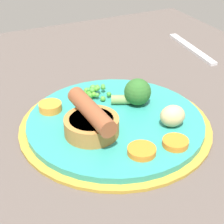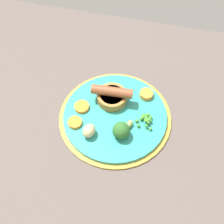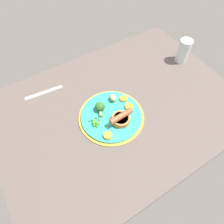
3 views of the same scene
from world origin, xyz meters
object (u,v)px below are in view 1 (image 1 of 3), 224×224
at_px(carrot_slice_0, 142,151).
at_px(fork, 192,48).
at_px(broccoli_floret_near, 136,93).
at_px(potato_chunk_0, 173,116).
at_px(pea_pile, 94,91).
at_px(dinner_plate, 115,124).
at_px(carrot_slice_3, 175,143).
at_px(carrot_slice_1, 50,107).
at_px(sausage_pudding, 91,121).

xyz_separation_m(carrot_slice_0, fork, (-0.29, 0.29, -0.02)).
bearing_deg(broccoli_floret_near, fork, 61.14).
bearing_deg(potato_chunk_0, pea_pile, -152.49).
bearing_deg(potato_chunk_0, dinner_plate, -127.15).
bearing_deg(broccoli_floret_near, dinner_plate, -126.68).
bearing_deg(carrot_slice_3, fork, 140.73).
height_order(dinner_plate, carrot_slice_0, carrot_slice_0).
bearing_deg(fork, carrot_slice_0, -39.22).
xyz_separation_m(carrot_slice_1, carrot_slice_3, (0.16, 0.12, -0.00)).
bearing_deg(potato_chunk_0, sausage_pudding, -105.78).
relative_size(sausage_pudding, pea_pile, 2.24).
distance_m(dinner_plate, potato_chunk_0, 0.09).
relative_size(carrot_slice_1, carrot_slice_3, 1.00).
bearing_deg(dinner_plate, carrot_slice_0, -3.44).
height_order(pea_pile, broccoli_floret_near, broccoli_floret_near).
bearing_deg(pea_pile, carrot_slice_1, -81.28).
bearing_deg(broccoli_floret_near, carrot_slice_0, -90.60).
bearing_deg(pea_pile, dinner_plate, 0.37).
distance_m(sausage_pudding, broccoli_floret_near, 0.11).
bearing_deg(pea_pile, potato_chunk_0, 27.51).
bearing_deg(fork, sausage_pudding, -50.66).
distance_m(broccoli_floret_near, potato_chunk_0, 0.08).
height_order(potato_chunk_0, fork, potato_chunk_0).
height_order(carrot_slice_3, fork, carrot_slice_3).
relative_size(carrot_slice_0, fork, 0.21).
xyz_separation_m(carrot_slice_1, fork, (-0.14, 0.37, -0.02)).
height_order(sausage_pudding, potato_chunk_0, sausage_pudding).
relative_size(sausage_pudding, carrot_slice_1, 3.01).
relative_size(dinner_plate, pea_pile, 6.06).
xyz_separation_m(pea_pile, carrot_slice_1, (0.01, -0.08, -0.00)).
bearing_deg(sausage_pudding, pea_pile, -28.14).
bearing_deg(carrot_slice_1, fork, 110.30).
distance_m(dinner_plate, pea_pile, 0.08).
height_order(potato_chunk_0, carrot_slice_3, potato_chunk_0).
distance_m(dinner_plate, fork, 0.35).
bearing_deg(broccoli_floret_near, carrot_slice_1, -172.20).
relative_size(broccoli_floret_near, carrot_slice_3, 1.78).
distance_m(carrot_slice_1, fork, 0.39).
bearing_deg(broccoli_floret_near, sausage_pudding, -129.86).
bearing_deg(pea_pile, broccoli_floret_near, 44.21).
relative_size(potato_chunk_0, carrot_slice_3, 1.03).
xyz_separation_m(potato_chunk_0, fork, (-0.25, 0.22, -0.03)).
distance_m(dinner_plate, carrot_slice_1, 0.11).
bearing_deg(carrot_slice_0, dinner_plate, 176.56).
relative_size(sausage_pudding, potato_chunk_0, 2.90).
distance_m(pea_pile, broccoli_floret_near, 0.07).
xyz_separation_m(carrot_slice_3, fork, (-0.30, 0.24, -0.02)).
relative_size(carrot_slice_1, fork, 0.20).
distance_m(potato_chunk_0, carrot_slice_0, 0.08).
bearing_deg(broccoli_floret_near, carrot_slice_3, -67.82).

